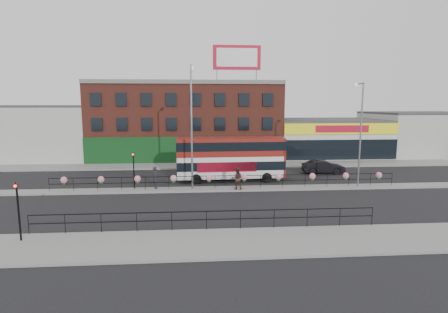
{
  "coord_description": "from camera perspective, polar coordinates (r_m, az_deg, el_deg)",
  "views": [
    {
      "loc": [
        -2.42,
        -29.67,
        7.39
      ],
      "look_at": [
        0.0,
        3.0,
        2.5
      ],
      "focal_mm": 28.0,
      "sensor_mm": 36.0,
      "label": 1
    }
  ],
  "objects": [
    {
      "name": "pedestrian_b",
      "position": [
        30.1,
        2.14,
        -3.61
      ],
      "size": [
        0.99,
        0.82,
        1.87
      ],
      "primitive_type": "imported",
      "rotation": [
        0.0,
        0.0,
        3.08
      ],
      "color": "#3D2923",
      "rests_on": "median"
    },
    {
      "name": "north_pavement",
      "position": [
        42.38,
        -0.9,
        -1.45
      ],
      "size": [
        60.0,
        4.0,
        0.15
      ],
      "primitive_type": "cube",
      "color": "gray",
      "rests_on": "ground"
    },
    {
      "name": "warehouse_west",
      "position": [
        54.39,
        -27.95,
        3.56
      ],
      "size": [
        15.5,
        12.0,
        7.3
      ],
      "color": "#AFAFAA",
      "rests_on": "ground"
    },
    {
      "name": "supermarket",
      "position": [
        53.1,
        16.1,
        3.03
      ],
      "size": [
        15.0,
        12.25,
        5.3
      ],
      "color": "silver",
      "rests_on": "ground"
    },
    {
      "name": "warehouse_east",
      "position": [
        59.88,
        29.47,
        3.33
      ],
      "size": [
        14.5,
        12.0,
        6.3
      ],
      "color": "#AFAFAA",
      "rests_on": "ground"
    },
    {
      "name": "billboard",
      "position": [
        45.3,
        2.11,
        15.83
      ],
      "size": [
        6.0,
        0.29,
        4.4
      ],
      "color": "#AB0D24",
      "rests_on": "brick_building"
    },
    {
      "name": "south_pavement",
      "position": [
        19.28,
        3.39,
        -13.82
      ],
      "size": [
        60.0,
        4.0,
        0.15
      ],
      "primitive_type": "cube",
      "color": "gray",
      "rests_on": "ground"
    },
    {
      "name": "ground",
      "position": [
        30.67,
        0.42,
        -5.45
      ],
      "size": [
        120.0,
        120.0,
        0.0
      ],
      "primitive_type": "plane",
      "color": "black",
      "rests_on": "ground"
    },
    {
      "name": "double_decker_bus",
      "position": [
        33.93,
        1.15,
        0.35
      ],
      "size": [
        10.48,
        2.85,
        4.21
      ],
      "color": "silver",
      "rests_on": "ground"
    },
    {
      "name": "car",
      "position": [
        39.07,
        15.89,
        -1.65
      ],
      "size": [
        1.8,
        4.53,
        1.46
      ],
      "primitive_type": "imported",
      "rotation": [
        0.0,
        0.0,
        1.54
      ],
      "color": "black",
      "rests_on": "ground"
    },
    {
      "name": "traffic_light_south",
      "position": [
        21.55,
        -30.67,
        -5.92
      ],
      "size": [
        0.15,
        0.28,
        3.65
      ],
      "color": "black",
      "rests_on": "south_pavement"
    },
    {
      "name": "yellow_line_inner",
      "position": [
        21.43,
        2.56,
        -11.67
      ],
      "size": [
        60.0,
        0.1,
        0.01
      ],
      "primitive_type": "cube",
      "color": "gold",
      "rests_on": "ground"
    },
    {
      "name": "pedestrian_a",
      "position": [
        30.9,
        -11.12,
        -3.37
      ],
      "size": [
        0.93,
        0.8,
        1.95
      ],
      "primitive_type": "imported",
      "rotation": [
        0.0,
        0.0,
        1.81
      ],
      "color": "#26242D",
      "rests_on": "median"
    },
    {
      "name": "brick_building",
      "position": [
        49.71,
        -6.08,
        5.83
      ],
      "size": [
        25.0,
        12.21,
        10.3
      ],
      "color": "brown",
      "rests_on": "ground"
    },
    {
      "name": "yellow_line_outer",
      "position": [
        21.26,
        2.62,
        -11.84
      ],
      "size": [
        60.0,
        0.1,
        0.01
      ],
      "primitive_type": "cube",
      "color": "gold",
      "rests_on": "ground"
    },
    {
      "name": "south_railing",
      "position": [
        20.6,
        -2.9,
        -9.7
      ],
      "size": [
        20.04,
        0.05,
        1.12
      ],
      "color": "black",
      "rests_on": "south_pavement"
    },
    {
      "name": "traffic_light_median",
      "position": [
        30.97,
        -14.56,
        -0.93
      ],
      "size": [
        0.15,
        0.28,
        3.65
      ],
      "color": "black",
      "rests_on": "median"
    },
    {
      "name": "lamp_column_east",
      "position": [
        33.08,
        21.3,
        4.78
      ],
      "size": [
        0.33,
        1.61,
        9.16
      ],
      "color": "slate",
      "rests_on": "median"
    },
    {
      "name": "median",
      "position": [
        30.65,
        0.42,
        -5.32
      ],
      "size": [
        60.0,
        1.6,
        0.15
      ],
      "primitive_type": "cube",
      "color": "gray",
      "rests_on": "ground"
    },
    {
      "name": "lamp_column_west",
      "position": [
        30.06,
        -5.33,
        6.6
      ],
      "size": [
        0.38,
        1.86,
        10.58
      ],
      "color": "slate",
      "rests_on": "median"
    },
    {
      "name": "median_railing",
      "position": [
        30.44,
        0.42,
        -3.54
      ],
      "size": [
        30.04,
        0.56,
        1.23
      ],
      "color": "black",
      "rests_on": "median"
    }
  ]
}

